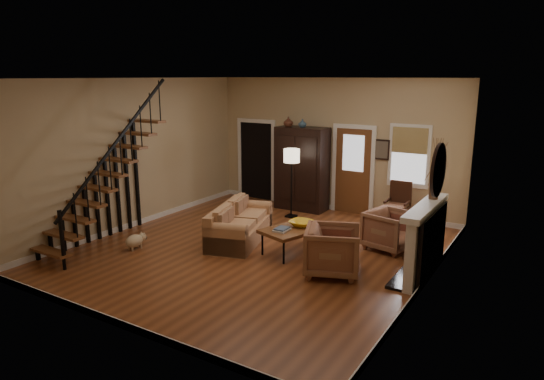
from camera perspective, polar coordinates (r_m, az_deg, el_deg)
The scene contains 15 objects.
room at distance 10.88m, azimuth 1.45°, elevation 3.56°, with size 7.00×7.33×3.30m.
staircase at distance 10.08m, azimuth -19.40°, elevation 2.57°, with size 0.94×2.80×3.20m, color brown, non-canonical shape.
fireplace at distance 8.63m, azimuth 17.85°, elevation -4.97°, with size 0.33×1.95×2.30m.
armoire at distance 12.29m, azimuth 3.53°, elevation 2.52°, with size 1.30×0.60×2.10m, color black, non-canonical shape.
vase_a at distance 12.21m, azimuth 1.93°, elevation 8.03°, with size 0.24×0.24×0.25m, color #4C2619.
vase_b at distance 12.02m, azimuth 3.60°, elevation 7.84°, with size 0.20×0.20×0.21m, color #334C60.
sofa at distance 10.04m, azimuth -3.77°, elevation -3.98°, with size 0.86×1.98×0.74m, color tan, non-canonical shape.
coffee_table at distance 9.42m, azimuth 2.73°, elevation -5.90°, with size 0.76×1.31×0.50m, color brown, non-canonical shape.
bowl at distance 9.43m, azimuth 3.46°, elevation -3.93°, with size 0.45×0.45×0.11m, color yellow.
books at distance 9.14m, azimuth 1.18°, elevation -4.63°, with size 0.24×0.33×0.06m, color beige, non-canonical shape.
armchair_left at distance 8.44m, azimuth 7.14°, elevation -7.09°, with size 0.90×0.93×0.84m, color brown.
armchair_right at distance 9.81m, azimuth 13.72°, elevation -4.63°, with size 0.83×0.86×0.78m, color brown.
floor_lamp at distance 11.59m, azimuth 2.30°, elevation 0.77°, with size 0.38×0.38×1.66m, color black, non-canonical shape.
side_chair at distance 11.28m, azimuth 14.51°, elevation -1.69°, with size 0.54×0.54×1.02m, color #341B10, non-canonical shape.
dog at distance 9.97m, azimuth -15.89°, elevation -5.89°, with size 0.25×0.43×0.31m, color beige, non-canonical shape.
Camera 1 is at (4.96, -7.51, 3.35)m, focal length 32.00 mm.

